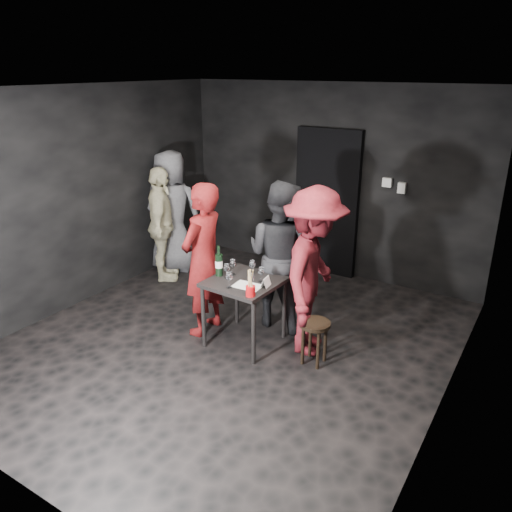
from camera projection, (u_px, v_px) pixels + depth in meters
The scene contains 27 objects.
floor at pixel (231, 342), 5.59m from camera, with size 4.50×5.00×0.02m, color black.
ceiling at pixel (226, 88), 4.63m from camera, with size 4.50×5.00×0.02m, color silver.
wall_back at pixel (329, 182), 7.09m from camera, with size 4.50×0.04×2.70m, color black.
wall_front at pixel (1, 329), 3.13m from camera, with size 4.50×0.04×2.70m, color black.
wall_left at pixel (81, 198), 6.22m from camera, with size 0.04×5.00×2.70m, color black.
wall_right at pixel (459, 272), 4.00m from camera, with size 0.04×5.00×2.70m, color black.
doorway at pixel (327, 203), 7.15m from camera, with size 0.95×0.10×2.10m, color black.
wallbox_upper at pixel (387, 182), 6.59m from camera, with size 0.12×0.06×0.12m, color #B7B7B2.
wallbox_lower at pixel (402, 188), 6.51m from camera, with size 0.10×0.06×0.14m, color #B7B7B2.
hand_truck at pixel (283, 253), 7.66m from camera, with size 0.37×0.32×1.10m.
tasting_table at pixel (244, 289), 5.36m from camera, with size 0.72×0.72×0.75m.
stool at pixel (315, 331), 5.08m from camera, with size 0.32×0.32×0.47m.
server_red at pixel (202, 248), 5.49m from camera, with size 0.74×0.49×2.04m, color maroon.
woman_black at pixel (280, 244), 5.67m from camera, with size 0.97×0.53×2.00m, color #252629.
man_maroon at pixel (314, 256), 5.08m from camera, with size 1.40×0.65×2.16m, color maroon.
bystander_cream at pixel (161, 220), 6.95m from camera, with size 1.03×0.49×1.76m, color #F2E9BD.
bystander_grey at pixel (171, 200), 7.22m from camera, with size 1.04×0.57×2.14m, color slate.
tasting_mat at pixel (248, 286), 5.19m from camera, with size 0.30×0.20×0.00m, color white.
wine_glass_a at pixel (227, 270), 5.35m from camera, with size 0.07×0.07×0.18m, color white, non-canonical shape.
wine_glass_b at pixel (233, 266), 5.44m from camera, with size 0.07×0.07×0.19m, color white, non-canonical shape.
wine_glass_c at pixel (252, 267), 5.43m from camera, with size 0.07×0.07×0.19m, color white, non-canonical shape.
wine_glass_d at pixel (229, 279), 5.12m from camera, with size 0.07×0.07×0.19m, color white, non-canonical shape.
wine_glass_e at pixel (251, 280), 5.09m from camera, with size 0.07×0.07×0.19m, color white, non-canonical shape.
wine_glass_f at pixel (261, 274), 5.26m from camera, with size 0.07×0.07×0.18m, color white, non-canonical shape.
wine_bottle at pixel (219, 264), 5.41m from camera, with size 0.08×0.08×0.34m.
breadstick_cup at pixel (251, 284), 4.92m from camera, with size 0.10×0.10×0.30m.
reserved_card at pixel (264, 281), 5.17m from camera, with size 0.08×0.13×0.10m, color white, non-canonical shape.
Camera 1 is at (2.83, -3.99, 2.90)m, focal length 35.00 mm.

